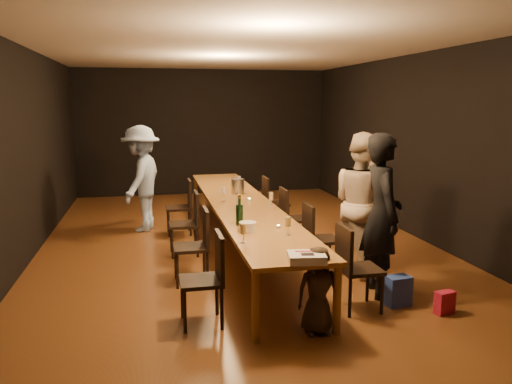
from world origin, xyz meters
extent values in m
plane|color=#4E2D13|center=(0.00, 0.00, 0.00)|extent=(10.00, 10.00, 0.00)
cube|color=black|center=(0.00, 5.00, 1.50)|extent=(6.00, 0.04, 3.00)
cube|color=black|center=(0.00, -5.00, 1.50)|extent=(6.00, 0.04, 3.00)
cube|color=black|center=(-3.00, 0.00, 1.50)|extent=(0.04, 10.00, 3.00)
cube|color=black|center=(3.00, 0.00, 1.50)|extent=(0.04, 10.00, 3.00)
cube|color=silver|center=(0.00, 0.00, 3.00)|extent=(6.00, 10.00, 0.04)
cube|color=olive|center=(0.00, 0.00, 0.72)|extent=(0.90, 6.00, 0.05)
cylinder|color=olive|center=(-0.40, -2.90, 0.35)|extent=(0.08, 0.08, 0.70)
cylinder|color=olive|center=(0.40, -2.90, 0.35)|extent=(0.08, 0.08, 0.70)
cylinder|color=olive|center=(-0.40, 2.90, 0.35)|extent=(0.08, 0.08, 0.70)
cylinder|color=olive|center=(0.40, 2.90, 0.35)|extent=(0.08, 0.08, 0.70)
imported|color=black|center=(1.27, -2.02, 0.94)|extent=(0.55, 0.75, 1.88)
imported|color=beige|center=(1.38, -1.26, 0.92)|extent=(0.88, 1.03, 1.84)
imported|color=#94B4E5|center=(-1.45, 1.59, 0.91)|extent=(1.03, 1.34, 1.83)
imported|color=#382B1F|center=(0.23, -2.83, 0.43)|extent=(0.43, 0.29, 0.86)
cube|color=#C21D3E|center=(1.69, -2.70, 0.12)|extent=(0.23, 0.15, 0.24)
cube|color=#2744AB|center=(1.31, -2.40, 0.17)|extent=(0.29, 0.21, 0.33)
cube|color=white|center=(0.09, -2.90, 0.79)|extent=(0.38, 0.32, 0.08)
cube|color=black|center=(0.09, -2.93, 0.83)|extent=(0.13, 0.10, 0.00)
cube|color=red|center=(0.09, -2.83, 0.83)|extent=(0.18, 0.06, 0.00)
cylinder|color=white|center=(-0.24, -1.71, 0.81)|extent=(0.23, 0.23, 0.11)
cylinder|color=silver|center=(0.09, 0.76, 0.87)|extent=(0.23, 0.23, 0.23)
cylinder|color=#B2B7B2|center=(0.15, -1.62, 0.77)|extent=(0.05, 0.05, 0.03)
cylinder|color=#B2B7B2|center=(0.15, 0.09, 0.77)|extent=(0.05, 0.05, 0.03)
cylinder|color=#B2B7B2|center=(0.15, 1.65, 0.77)|extent=(0.05, 0.05, 0.03)
camera|label=1|loc=(-1.32, -7.15, 2.21)|focal=35.00mm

